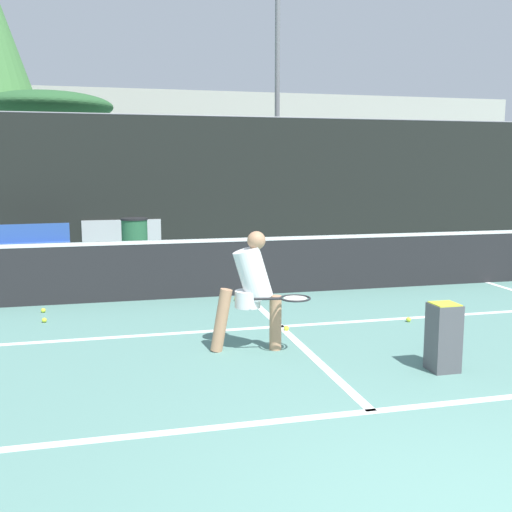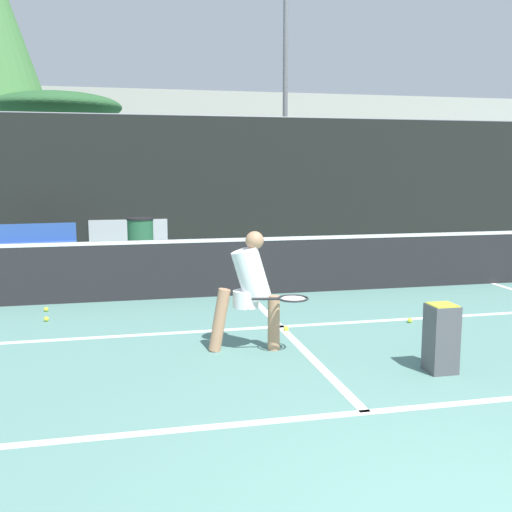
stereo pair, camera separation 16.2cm
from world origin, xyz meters
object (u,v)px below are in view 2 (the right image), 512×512
Objects in this scene: ball_hopper at (441,337)px; player_practicing at (250,287)px; courtside_bench at (34,242)px; trash_bin at (141,240)px; parked_car at (128,222)px.

player_practicing is at bearing 147.03° from ball_hopper.
ball_hopper is 9.72m from courtside_bench.
player_practicing is 2.12m from ball_hopper.
ball_hopper is (1.75, -1.14, -0.37)m from player_practicing.
ball_hopper is 0.73× the size of trash_bin.
ball_hopper is 0.17× the size of parked_car.
parked_car reaches higher than courtside_bench.
player_practicing reaches higher than ball_hopper.
ball_hopper is at bearing -63.52° from courtside_bench.
parked_car reaches higher than trash_bin.
ball_hopper is 0.39× the size of courtside_bench.
parked_car is (-2.99, 11.57, 0.20)m from ball_hopper.
player_practicing reaches higher than courtside_bench.
courtside_bench is at bearing 174.16° from trash_bin.
parked_car is at bearing 104.51° from ball_hopper.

